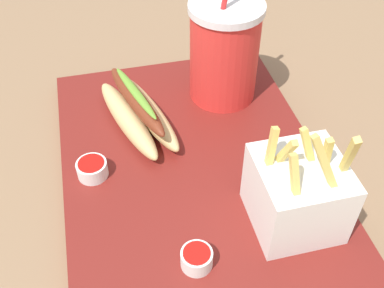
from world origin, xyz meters
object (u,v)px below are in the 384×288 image
(fries_basket, at_px, (297,193))
(ketchup_cup_2, at_px, (92,168))
(soda_cup, at_px, (224,51))
(ketchup_cup_1, at_px, (197,258))
(hot_dog_1, at_px, (138,112))

(fries_basket, bearing_deg, ketchup_cup_2, -119.26)
(soda_cup, height_order, ketchup_cup_2, soda_cup)
(ketchup_cup_2, bearing_deg, fries_basket, 60.74)
(soda_cup, relative_size, fries_basket, 1.53)
(ketchup_cup_1, distance_m, ketchup_cup_2, 0.18)
(fries_basket, relative_size, hot_dog_1, 0.83)
(soda_cup, bearing_deg, ketchup_cup_1, -21.48)
(fries_basket, relative_size, ketchup_cup_2, 4.06)
(fries_basket, distance_m, hot_dog_1, 0.25)
(soda_cup, xyz_separation_m, fries_basket, (0.24, 0.01, -0.03))
(hot_dog_1, xyz_separation_m, ketchup_cup_1, (0.23, 0.03, -0.01))
(soda_cup, xyz_separation_m, ketchup_cup_2, (0.12, -0.20, -0.06))
(soda_cup, relative_size, ketchup_cup_1, 6.95)
(soda_cup, distance_m, fries_basket, 0.24)
(fries_basket, distance_m, ketchup_cup_2, 0.25)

